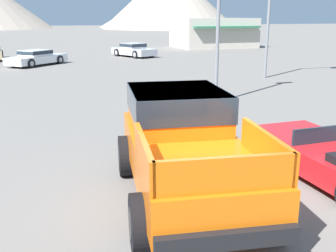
{
  "coord_description": "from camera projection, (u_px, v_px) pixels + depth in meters",
  "views": [
    {
      "loc": [
        -2.98,
        -6.52,
        3.36
      ],
      "look_at": [
        -0.35,
        0.77,
        1.2
      ],
      "focal_mm": 42.0,
      "sensor_mm": 36.0,
      "label": 1
    }
  ],
  "objects": [
    {
      "name": "parked_car_silver",
      "position": [
        134.0,
        50.0,
        34.19
      ],
      "size": [
        3.27,
        4.63,
        1.16
      ],
      "rotation": [
        0.0,
        0.0,
        3.53
      ],
      "color": "#B7BABF",
      "rests_on": "ground_plane"
    },
    {
      "name": "storefront_building",
      "position": [
        214.0,
        33.0,
        44.41
      ],
      "size": [
        8.51,
        6.66,
        3.23
      ],
      "color": "#BCB2A3",
      "rests_on": "ground_plane"
    },
    {
      "name": "traffic_light_main",
      "position": [
        290.0,
        1.0,
        21.74
      ],
      "size": [
        3.53,
        0.38,
        6.08
      ],
      "color": "slate",
      "rests_on": "ground_plane"
    },
    {
      "name": "ground_plane",
      "position": [
        198.0,
        193.0,
        7.78
      ],
      "size": [
        320.0,
        320.0,
        0.0
      ],
      "primitive_type": "plane",
      "color": "slate"
    },
    {
      "name": "distant_mountain_range",
      "position": [
        88.0,
        1.0,
        118.17
      ],
      "size": [
        98.51,
        60.34,
        17.65
      ],
      "color": "gray",
      "rests_on": "ground_plane"
    },
    {
      "name": "parked_car_white",
      "position": [
        37.0,
        57.0,
        28.06
      ],
      "size": [
        4.49,
        4.33,
        1.09
      ],
      "rotation": [
        0.0,
        0.0,
        5.46
      ],
      "color": "white",
      "rests_on": "ground_plane"
    },
    {
      "name": "orange_pickup_truck",
      "position": [
        183.0,
        139.0,
        7.48
      ],
      "size": [
        2.95,
        5.24,
        1.97
      ],
      "rotation": [
        0.0,
        0.0,
        -0.17
      ],
      "color": "orange",
      "rests_on": "ground_plane"
    }
  ]
}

